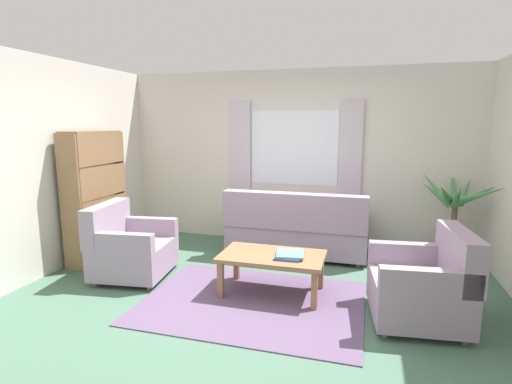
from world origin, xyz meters
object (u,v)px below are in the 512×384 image
Objects in this scene: armchair_right at (425,285)px; potted_plant at (454,223)px; book_stack_on_table at (289,255)px; couch at (296,229)px; armchair_left at (129,248)px; bookshelf at (99,195)px; coffee_table at (272,259)px.

armchair_right is 1.81m from potted_plant.
potted_plant is at bearing 39.73° from book_stack_on_table.
couch is 1.36m from book_stack_on_table.
armchair_left is at bearing -100.27° from armchair_right.
coffee_table is at bearing 79.45° from bookshelf.
book_stack_on_table is (1.95, -0.03, 0.11)m from armchair_left.
armchair_right is 0.84× the size of coffee_table.
potted_plant is at bearing -75.61° from armchair_left.
coffee_table is (-1.49, 0.21, 0.03)m from armchair_right.
armchair_left reaches higher than book_stack_on_table.
coffee_table is (-0.03, -1.32, 0.01)m from couch.
armchair_right is at bearing -8.02° from coffee_table.
armchair_left and armchair_right have the same top height.
armchair_left is at bearing 178.99° from book_stack_on_table.
armchair_left is 2.76× the size of book_stack_on_table.
coffee_table is 0.64× the size of bookshelf.
potted_plant is (2.03, 1.50, 0.18)m from coffee_table.
coffee_table is 0.21m from book_stack_on_table.
couch reaches higher than armchair_left.
armchair_left is at bearing 179.79° from coffee_table.
couch reaches higher than armchair_right.
bookshelf is (-2.48, 0.46, 0.49)m from coffee_table.
potted_plant is at bearing 102.95° from bookshelf.
bookshelf reaches higher than book_stack_on_table.
book_stack_on_table is at bearing -104.42° from armchair_right.
coffee_table is at bearing -143.52° from potted_plant.
armchair_left is 0.76× the size of potted_plant.
coffee_table is 2.53m from potted_plant.
armchair_left is at bearing -158.45° from potted_plant.
couch is at bearing 96.92° from book_stack_on_table.
armchair_right is 0.54× the size of bookshelf.
armchair_left is 3.25m from armchair_right.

